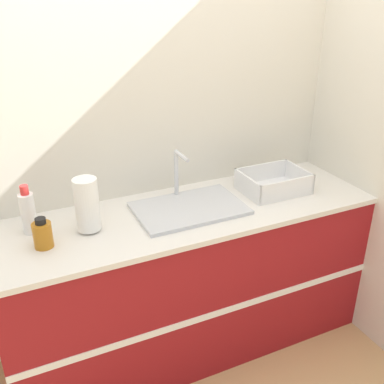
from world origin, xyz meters
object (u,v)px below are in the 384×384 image
(sink, at_px, (189,206))
(dish_rack, at_px, (273,184))
(bottle_amber, at_px, (43,234))
(bottle_white_spray, at_px, (28,212))
(paper_towel_roll, at_px, (87,205))

(sink, relative_size, dish_rack, 1.57)
(bottle_amber, height_order, bottle_white_spray, bottle_white_spray)
(paper_towel_roll, bearing_deg, dish_rack, 0.22)
(sink, distance_m, bottle_amber, 0.77)
(dish_rack, bearing_deg, bottle_white_spray, 175.81)
(paper_towel_roll, relative_size, dish_rack, 0.74)
(sink, bearing_deg, bottle_amber, -175.75)
(dish_rack, height_order, bottle_white_spray, bottle_white_spray)
(paper_towel_roll, height_order, bottle_amber, paper_towel_roll)
(sink, height_order, bottle_amber, sink)
(dish_rack, bearing_deg, paper_towel_roll, -179.78)
(dish_rack, height_order, bottle_amber, bottle_amber)
(bottle_amber, bearing_deg, paper_towel_roll, 15.15)
(bottle_amber, distance_m, bottle_white_spray, 0.17)
(dish_rack, bearing_deg, sink, -179.10)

